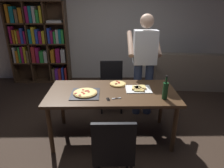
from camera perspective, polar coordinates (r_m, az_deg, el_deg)
ground_plane at (r=3.20m, az=0.04°, el=-14.40°), size 12.00×12.00×0.00m
back_wall at (r=5.19m, az=-0.38°, el=16.68°), size 6.40×0.10×2.80m
dining_table at (r=2.85m, az=0.04°, el=-3.43°), size 1.80×0.87×0.75m
chair_near_camera at (r=2.16m, az=0.41°, el=-18.19°), size 0.42×0.42×0.90m
chair_far_side at (r=3.76m, az=-0.16°, el=0.43°), size 0.42×0.42×0.90m
couch at (r=5.20m, az=21.08°, el=2.78°), size 1.77×1.01×0.85m
bookshelf at (r=5.30m, az=-20.01°, el=11.13°), size 1.40×0.35×1.95m
person_serving_pizza at (r=3.44m, az=9.20°, el=6.62°), size 0.55×0.54×1.75m
pepperoni_pizza_on_tray at (r=2.75m, az=-7.64°, el=-2.60°), size 0.38×0.38×0.04m
pizza_slices_on_towel at (r=2.89m, az=7.63°, el=-1.36°), size 0.36×0.28×0.03m
wine_bottle at (r=2.65m, az=14.91°, el=-1.72°), size 0.07×0.07×0.32m
kitchen_scissors at (r=2.59m, az=-0.24°, el=-4.25°), size 0.20×0.10×0.01m
second_pizza_plain at (r=3.04m, az=1.67°, el=0.02°), size 0.25×0.25×0.03m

